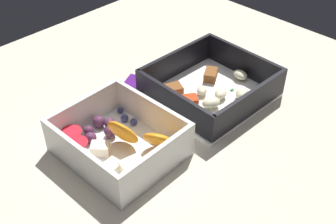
% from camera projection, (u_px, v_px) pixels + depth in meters
% --- Properties ---
extents(table_surface, '(0.80, 0.80, 0.02)m').
position_uv_depth(table_surface, '(179.00, 128.00, 0.65)').
color(table_surface, beige).
rests_on(table_surface, ground).
extents(pasta_container, '(0.18, 0.17, 0.05)m').
position_uv_depth(pasta_container, '(210.00, 90.00, 0.68)').
color(pasta_container, white).
rests_on(pasta_container, table_surface).
extents(fruit_bowl, '(0.14, 0.16, 0.06)m').
position_uv_depth(fruit_bowl, '(117.00, 142.00, 0.58)').
color(fruit_bowl, white).
rests_on(fruit_bowl, table_surface).
extents(candy_bar, '(0.07, 0.05, 0.01)m').
position_uv_depth(candy_bar, '(129.00, 89.00, 0.70)').
color(candy_bar, '#51197A').
rests_on(candy_bar, table_surface).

